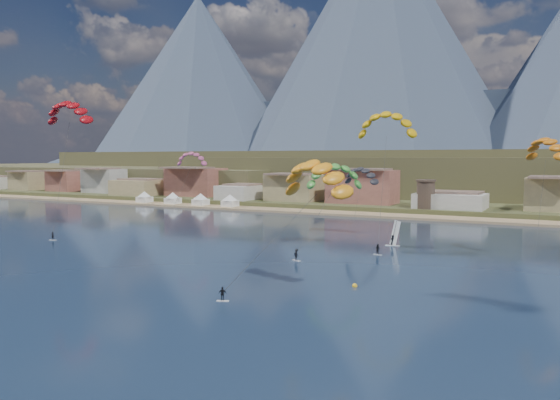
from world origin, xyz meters
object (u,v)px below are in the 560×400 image
buoy (355,286)px  watchtower (426,194)px  kitesurfer_green (334,173)px  kitesurfer_orange (316,173)px  windsurfer (394,238)px  kitesurfer_red (69,109)px  kitesurfer_yellow (387,121)px

buoy → watchtower: bearing=98.0°
kitesurfer_green → buoy: (14.51, -27.89, -14.11)m
kitesurfer_orange → windsurfer: size_ratio=4.00×
kitesurfer_orange → kitesurfer_green: bearing=108.6°
watchtower → kitesurfer_orange: (10.04, -100.71, 8.88)m
windsurfer → watchtower: bearing=97.7°
watchtower → kitesurfer_red: (-62.80, -74.49, 21.56)m
kitesurfer_orange → windsurfer: (-1.99, 41.13, -13.69)m
watchtower → windsurfer: size_ratio=1.75×
kitesurfer_yellow → kitesurfer_green: kitesurfer_yellow is taller
kitesurfer_red → windsurfer: (70.85, 14.91, -26.38)m
buoy → kitesurfer_yellow: bearing=101.7°
kitesurfer_red → buoy: size_ratio=46.17×
watchtower → kitesurfer_yellow: 58.43m
kitesurfer_green → buoy: bearing=-62.5°
kitesurfer_green → windsurfer: kitesurfer_green is taller
watchtower → buoy: size_ratio=12.64×
watchtower → windsurfer: watchtower is taller
kitesurfer_red → kitesurfer_yellow: 70.58m
watchtower → windsurfer: 60.31m
kitesurfer_yellow → buoy: size_ratio=42.56×
kitesurfer_red → kitesurfer_yellow: size_ratio=1.08×
watchtower → kitesurfer_orange: kitesurfer_orange is taller
kitesurfer_red → kitesurfer_orange: bearing=-19.8°
windsurfer → kitesurfer_red: bearing=-168.1°
buoy → kitesurfer_orange: bearing=-122.7°
watchtower → kitesurfer_green: (-1.12, -67.61, 7.86)m
kitesurfer_yellow → watchtower: bearing=95.2°
kitesurfer_yellow → kitesurfer_orange: bearing=-83.7°
kitesurfer_green → windsurfer: bearing=41.2°
kitesurfer_yellow → kitesurfer_green: 17.04m
kitesurfer_yellow → windsurfer: size_ratio=5.90×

